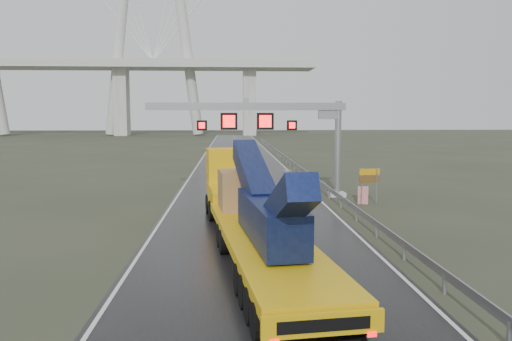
{
  "coord_description": "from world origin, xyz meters",
  "views": [
    {
      "loc": [
        -1.24,
        -19.23,
        6.08
      ],
      "look_at": [
        0.14,
        7.13,
        3.2
      ],
      "focal_mm": 35.0,
      "sensor_mm": 36.0,
      "label": 1
    }
  ],
  "objects": [
    {
      "name": "striped_barrier",
      "position": [
        8.0,
        14.64,
        0.6
      ],
      "size": [
        0.78,
        0.55,
        1.2
      ],
      "primitive_type": "cube",
      "rotation": [
        0.0,
        0.0,
        -0.25
      ],
      "color": "red",
      "rests_on": "ground"
    },
    {
      "name": "ground",
      "position": [
        0.0,
        0.0,
        0.0
      ],
      "size": [
        400.0,
        400.0,
        0.0
      ],
      "primitive_type": "plane",
      "color": "#2F3424",
      "rests_on": "ground"
    },
    {
      "name": "sign_gantry",
      "position": [
        2.1,
        17.99,
        5.61
      ],
      "size": [
        14.9,
        1.2,
        7.42
      ],
      "color": "#A1A19D",
      "rests_on": "ground"
    },
    {
      "name": "heavy_haul_truck",
      "position": [
        -0.4,
        4.69,
        1.9
      ],
      "size": [
        5.45,
        21.08,
        4.91
      ],
      "rotation": [
        0.0,
        0.0,
        0.12
      ],
      "color": "#DBA00C",
      "rests_on": "ground"
    },
    {
      "name": "guardrail",
      "position": [
        6.1,
        30.0,
        0.7
      ],
      "size": [
        0.2,
        140.0,
        1.4
      ],
      "primitive_type": null,
      "color": "gray",
      "rests_on": "ground"
    },
    {
      "name": "exit_sign_pair",
      "position": [
        8.36,
        14.4,
        1.77
      ],
      "size": [
        1.47,
        0.27,
        2.54
      ],
      "rotation": [
        0.0,
        0.0,
        0.14
      ],
      "color": "gray",
      "rests_on": "ground"
    },
    {
      "name": "road",
      "position": [
        0.0,
        40.0,
        0.01
      ],
      "size": [
        11.0,
        200.0,
        0.02
      ],
      "primitive_type": "cube",
      "color": "black",
      "rests_on": "ground"
    }
  ]
}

